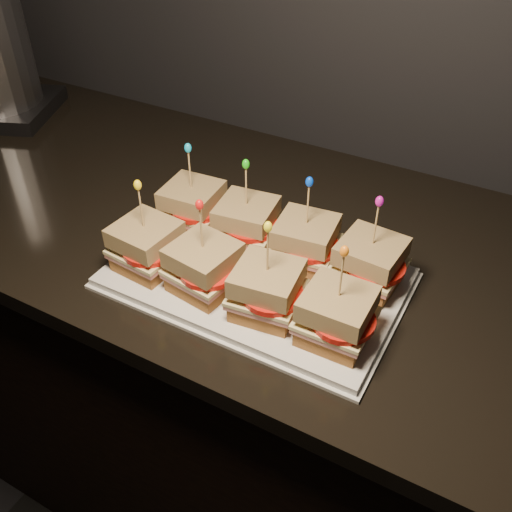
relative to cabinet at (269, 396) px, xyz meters
The scene contains 60 objects.
cabinet is the anchor object (origin of this frame).
granite_slab 0.46m from the cabinet, ahead, with size 2.42×0.71×0.03m, color black.
platter 0.50m from the cabinet, 73.86° to the right, with size 0.46×0.28×0.02m, color silver.
platter_rim 0.50m from the cabinet, 73.86° to the right, with size 0.47×0.30×0.01m, color silver.
sandwich_0_bread_bot 0.53m from the cabinet, 151.16° to the right, with size 0.09×0.09×0.03m, color brown.
sandwich_0_ham 0.54m from the cabinet, 151.16° to the right, with size 0.10×0.10×0.01m, color tan.
sandwich_0_cheese 0.55m from the cabinet, 151.16° to the right, with size 0.10×0.10×0.01m, color beige.
sandwich_0_tomato 0.55m from the cabinet, 146.50° to the right, with size 0.09×0.09×0.01m, color red.
sandwich_0_bread_top 0.58m from the cabinet, 151.16° to the right, with size 0.09×0.09×0.03m, color #5D3814.
sandwich_0_pick 0.62m from the cabinet, 151.16° to the right, with size 0.00×0.00×0.09m, color tan.
sandwich_0_frill 0.66m from the cabinet, 151.16° to the right, with size 0.01×0.01×0.02m, color #10A1C9.
sandwich_1_bread_bot 0.51m from the cabinet, 102.86° to the right, with size 0.09×0.09×0.03m, color brown.
sandwich_1_ham 0.53m from the cabinet, 102.86° to the right, with size 0.10×0.10×0.01m, color tan.
sandwich_1_cheese 0.53m from the cabinet, 102.86° to the right, with size 0.10×0.10×0.01m, color beige.
sandwich_1_tomato 0.54m from the cabinet, 92.85° to the right, with size 0.09×0.09×0.01m, color red.
sandwich_1_bread_top 0.56m from the cabinet, 102.86° to the right, with size 0.09×0.09×0.03m, color #5D3814.
sandwich_1_pick 0.61m from the cabinet, 102.86° to the right, with size 0.00×0.00×0.09m, color tan.
sandwich_1_frill 0.65m from the cabinet, 102.86° to the right, with size 0.01×0.01×0.02m, color #1CB513.
sandwich_2_bread_bot 0.52m from the cabinet, 36.33° to the right, with size 0.09×0.09×0.03m, color brown.
sandwich_2_ham 0.54m from the cabinet, 36.33° to the right, with size 0.10×0.10×0.01m, color tan.
sandwich_2_cheese 0.54m from the cabinet, 36.33° to the right, with size 0.10×0.10×0.01m, color beige.
sandwich_2_tomato 0.55m from the cabinet, 35.33° to the right, with size 0.09×0.09×0.01m, color red.
sandwich_2_bread_top 0.57m from the cabinet, 36.33° to the right, with size 0.09×0.09×0.03m, color #5D3814.
sandwich_2_pick 0.61m from the cabinet, 36.33° to the right, with size 0.00×0.00×0.09m, color tan.
sandwich_2_frill 0.66m from the cabinet, 36.33° to the right, with size 0.01×0.01×0.02m, color #053EDC.
sandwich_3_bread_bot 0.55m from the cabinet, 18.74° to the right, with size 0.09×0.09×0.03m, color brown.
sandwich_3_ham 0.57m from the cabinet, 18.74° to the right, with size 0.10×0.10×0.01m, color tan.
sandwich_3_cheese 0.57m from the cabinet, 18.74° to the right, with size 0.10×0.10×0.01m, color beige.
sandwich_3_tomato 0.58m from the cabinet, 19.20° to the right, with size 0.09×0.09×0.01m, color red.
sandwich_3_bread_top 0.60m from the cabinet, 18.74° to the right, with size 0.09×0.09×0.03m, color #5D3814.
sandwich_3_pick 0.64m from the cabinet, 18.74° to the right, with size 0.00×0.00×0.09m, color tan.
sandwich_3_frill 0.68m from the cabinet, 18.74° to the right, with size 0.01×0.01×0.02m, color #C01196.
sandwich_4_bread_bot 0.56m from the cabinet, 121.96° to the right, with size 0.09×0.09×0.03m, color brown.
sandwich_4_ham 0.57m from the cabinet, 121.96° to the right, with size 0.10×0.10×0.01m, color tan.
sandwich_4_cheese 0.58m from the cabinet, 121.96° to the right, with size 0.10×0.10×0.01m, color beige.
sandwich_4_tomato 0.59m from the cabinet, 118.71° to the right, with size 0.09×0.09×0.01m, color red.
sandwich_4_bread_top 0.61m from the cabinet, 121.96° to the right, with size 0.09×0.09×0.03m, color #5D3814.
sandwich_4_pick 0.65m from the cabinet, 121.96° to the right, with size 0.00×0.00×0.09m, color tan.
sandwich_4_frill 0.69m from the cabinet, 121.96° to the right, with size 0.01×0.01×0.02m, color yellow.
sandwich_5_bread_bot 0.54m from the cabinet, 94.48° to the right, with size 0.09×0.09×0.03m, color brown.
sandwich_5_ham 0.56m from the cabinet, 94.48° to the right, with size 0.10×0.10×0.01m, color tan.
sandwich_5_cheese 0.57m from the cabinet, 94.48° to the right, with size 0.10×0.10×0.01m, color beige.
sandwich_5_tomato 0.58m from the cabinet, 91.04° to the right, with size 0.09×0.09×0.01m, color red.
sandwich_5_bread_top 0.59m from the cabinet, 94.48° to the right, with size 0.09×0.09×0.03m, color #5D3814.
sandwich_5_pick 0.64m from the cabinet, 94.48° to the right, with size 0.00×0.00×0.09m, color tan.
sandwich_5_frill 0.68m from the cabinet, 94.48° to the right, with size 0.01×0.01×0.02m, color red.
sandwich_6_bread_bot 0.55m from the cabinet, 64.96° to the right, with size 0.09×0.09×0.03m, color brown.
sandwich_6_ham 0.57m from the cabinet, 64.96° to the right, with size 0.10×0.10×0.01m, color tan.
sandwich_6_cheese 0.57m from the cabinet, 64.96° to the right, with size 0.10×0.10×0.01m, color beige.
sandwich_6_tomato 0.59m from the cabinet, 62.90° to the right, with size 0.09×0.09×0.01m, color red.
sandwich_6_bread_top 0.60m from the cabinet, 64.96° to the right, with size 0.09×0.09×0.03m, color #5D3814.
sandwich_6_pick 0.64m from the cabinet, 64.96° to the right, with size 0.00×0.00×0.09m, color tan.
sandwich_6_frill 0.69m from the cabinet, 64.96° to the right, with size 0.01×0.01×0.02m, color yellow.
sandwich_7_bread_bot 0.58m from the cabinet, 44.64° to the right, with size 0.09×0.09×0.03m, color brown.
sandwich_7_ham 0.60m from the cabinet, 44.64° to the right, with size 0.10×0.10×0.01m, color tan.
sandwich_7_cheese 0.60m from the cabinet, 44.64° to the right, with size 0.10×0.10×0.01m, color beige.
sandwich_7_tomato 0.61m from the cabinet, 43.84° to the right, with size 0.09×0.09×0.01m, color red.
sandwich_7_bread_top 0.63m from the cabinet, 44.64° to the right, with size 0.09×0.09×0.03m, color #5D3814.
sandwich_7_pick 0.67m from the cabinet, 44.64° to the right, with size 0.00×0.00×0.09m, color tan.
sandwich_7_frill 0.71m from the cabinet, 44.64° to the right, with size 0.01×0.01×0.02m, color orange.
Camera 1 is at (0.98, 0.91, 1.53)m, focal length 40.00 mm.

